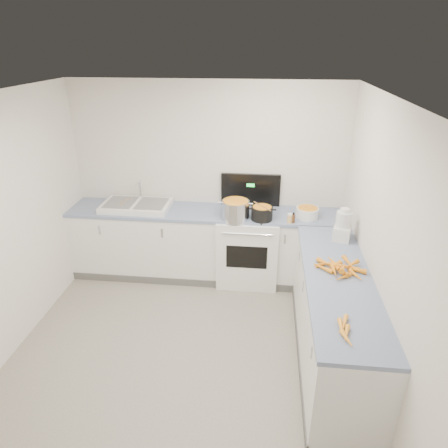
# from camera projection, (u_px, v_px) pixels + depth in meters

# --- Properties ---
(floor) EXTENTS (3.50, 4.00, 0.00)m
(floor) POSITION_uv_depth(u_px,v_px,m) (181.00, 366.00, 3.91)
(floor) COLOR gray
(floor) RESTS_ON ground
(ceiling) EXTENTS (3.50, 4.00, 0.00)m
(ceiling) POSITION_uv_depth(u_px,v_px,m) (166.00, 103.00, 2.86)
(ceiling) COLOR silver
(ceiling) RESTS_ON ground
(wall_back) EXTENTS (3.50, 0.00, 2.50)m
(wall_back) POSITION_uv_depth(u_px,v_px,m) (209.00, 180.00, 5.19)
(wall_back) COLOR silver
(wall_back) RESTS_ON ground
(wall_right) EXTENTS (0.00, 4.00, 2.50)m
(wall_right) POSITION_uv_depth(u_px,v_px,m) (388.00, 267.00, 3.21)
(wall_right) COLOR silver
(wall_right) RESTS_ON ground
(counter_back) EXTENTS (3.50, 0.62, 0.94)m
(counter_back) POSITION_uv_depth(u_px,v_px,m) (206.00, 244.00, 5.25)
(counter_back) COLOR white
(counter_back) RESTS_ON ground
(counter_right) EXTENTS (0.62, 2.20, 0.94)m
(counter_right) POSITION_uv_depth(u_px,v_px,m) (333.00, 319.00, 3.84)
(counter_right) COLOR white
(counter_right) RESTS_ON ground
(stove) EXTENTS (0.76, 0.65, 1.36)m
(stove) POSITION_uv_depth(u_px,v_px,m) (248.00, 246.00, 5.18)
(stove) COLOR white
(stove) RESTS_ON ground
(sink) EXTENTS (0.86, 0.52, 0.31)m
(sink) POSITION_uv_depth(u_px,v_px,m) (136.00, 205.00, 5.13)
(sink) COLOR white
(sink) RESTS_ON counter_back
(steel_pot) EXTENTS (0.41, 0.41, 0.25)m
(steel_pot) POSITION_uv_depth(u_px,v_px,m) (236.00, 210.00, 4.81)
(steel_pot) COLOR silver
(steel_pot) RESTS_ON stove
(black_pot) EXTENTS (0.32, 0.32, 0.18)m
(black_pot) POSITION_uv_depth(u_px,v_px,m) (262.00, 214.00, 4.79)
(black_pot) COLOR black
(black_pot) RESTS_ON stove
(wooden_spoon) EXTENTS (0.22, 0.27, 0.01)m
(wooden_spoon) POSITION_uv_depth(u_px,v_px,m) (262.00, 206.00, 4.74)
(wooden_spoon) COLOR #AD7A47
(wooden_spoon) RESTS_ON black_pot
(mixing_bowl) EXTENTS (0.35, 0.35, 0.13)m
(mixing_bowl) POSITION_uv_depth(u_px,v_px,m) (307.00, 213.00, 4.84)
(mixing_bowl) COLOR white
(mixing_bowl) RESTS_ON counter_back
(extract_bottle) EXTENTS (0.04, 0.04, 0.10)m
(extract_bottle) POSITION_uv_depth(u_px,v_px,m) (293.00, 219.00, 4.71)
(extract_bottle) COLOR #593319
(extract_bottle) RESTS_ON counter_back
(spice_jar) EXTENTS (0.06, 0.06, 0.10)m
(spice_jar) POSITION_uv_depth(u_px,v_px,m) (290.00, 219.00, 4.71)
(spice_jar) COLOR #E5B266
(spice_jar) RESTS_ON counter_back
(food_processor) EXTENTS (0.23, 0.25, 0.36)m
(food_processor) POSITION_uv_depth(u_px,v_px,m) (343.00, 226.00, 4.28)
(food_processor) COLOR white
(food_processor) RESTS_ON counter_right
(carrot_pile) EXTENTS (0.50, 0.41, 0.10)m
(carrot_pile) POSITION_uv_depth(u_px,v_px,m) (339.00, 267.00, 3.74)
(carrot_pile) COLOR orange
(carrot_pile) RESTS_ON counter_right
(peeled_carrots) EXTENTS (0.10, 0.35, 0.04)m
(peeled_carrots) POSITION_uv_depth(u_px,v_px,m) (345.00, 330.00, 2.95)
(peeled_carrots) COLOR #FF9C26
(peeled_carrots) RESTS_ON counter_right
(peelings) EXTENTS (0.11, 0.25, 0.01)m
(peelings) POSITION_uv_depth(u_px,v_px,m) (125.00, 201.00, 5.14)
(peelings) COLOR tan
(peelings) RESTS_ON sink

